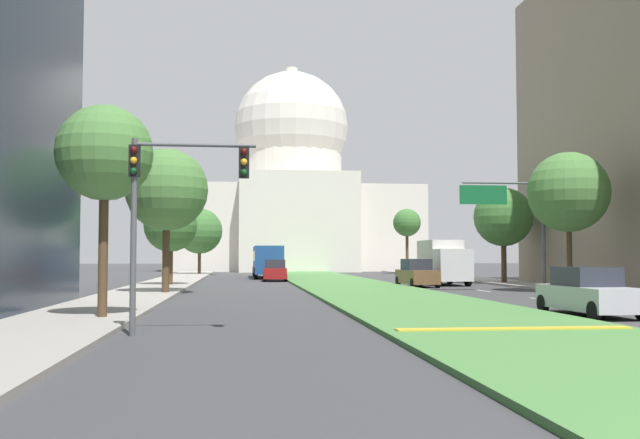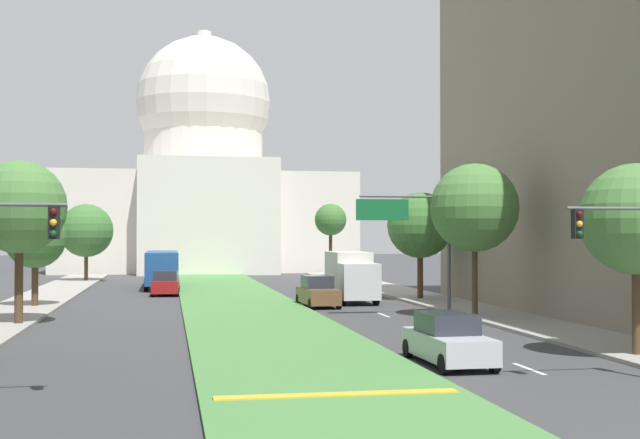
# 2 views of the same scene
# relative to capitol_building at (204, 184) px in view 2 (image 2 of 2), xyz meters

# --- Properties ---
(ground_plane) EXTENTS (260.00, 260.00, 0.00)m
(ground_plane) POSITION_rel_capitol_building_xyz_m (0.00, -48.42, -10.70)
(ground_plane) COLOR #3D3D3F
(grass_median) EXTENTS (7.11, 88.35, 0.14)m
(grass_median) POSITION_rel_capitol_building_xyz_m (0.00, -53.33, -10.63)
(grass_median) COLOR #4C8442
(grass_median) RESTS_ON ground_plane
(median_curb_nose) EXTENTS (6.40, 0.50, 0.04)m
(median_curb_nose) POSITION_rel_capitol_building_xyz_m (0.00, -84.57, -10.54)
(median_curb_nose) COLOR gold
(median_curb_nose) RESTS_ON grass_median
(lane_dashes_right) EXTENTS (0.16, 37.22, 0.01)m
(lane_dashes_right) POSITION_rel_capitol_building_xyz_m (7.06, -61.28, -10.70)
(lane_dashes_right) COLOR silver
(lane_dashes_right) RESTS_ON ground_plane
(sidewalk_left) EXTENTS (4.00, 88.35, 0.15)m
(sidewalk_left) POSITION_rel_capitol_building_xyz_m (-12.56, -58.24, -10.63)
(sidewalk_left) COLOR #9E9991
(sidewalk_left) RESTS_ON ground_plane
(sidewalk_right) EXTENTS (4.00, 88.35, 0.15)m
(sidewalk_right) POSITION_rel_capitol_building_xyz_m (12.56, -58.24, -10.63)
(sidewalk_right) COLOR #9E9991
(sidewalk_right) RESTS_ON ground_plane
(capitol_building) EXTENTS (34.39, 29.34, 29.84)m
(capitol_building) POSITION_rel_capitol_building_xyz_m (0.00, 0.00, 0.00)
(capitol_building) COLOR silver
(capitol_building) RESTS_ON ground_plane
(overhead_guide_sign) EXTENTS (5.13, 0.20, 6.50)m
(overhead_guide_sign) POSITION_rel_capitol_building_xyz_m (8.41, -63.38, -6.08)
(overhead_guide_sign) COLOR #515456
(overhead_guide_sign) RESTS_ON ground_plane
(street_tree_right_near) EXTENTS (3.90, 3.90, 6.80)m
(street_tree_right_near) POSITION_rel_capitol_building_xyz_m (11.70, -79.09, -5.87)
(street_tree_right_near) COLOR #4C3823
(street_tree_right_near) RESTS_ON ground_plane
(street_tree_left_mid) EXTENTS (4.41, 4.41, 7.82)m
(street_tree_left_mid) POSITION_rel_capitol_building_xyz_m (-11.24, -64.39, -5.11)
(street_tree_left_mid) COLOR #4C3823
(street_tree_left_mid) RESTS_ON ground_plane
(street_tree_right_mid) EXTENTS (4.58, 4.58, 8.00)m
(street_tree_right_mid) POSITION_rel_capitol_building_xyz_m (11.26, -64.48, -5.01)
(street_tree_right_mid) COLOR #4C3823
(street_tree_right_mid) RESTS_ON ground_plane
(street_tree_left_far) EXTENTS (3.58, 3.58, 5.92)m
(street_tree_left_far) POSITION_rel_capitol_building_xyz_m (-12.02, -54.19, -6.60)
(street_tree_left_far) COLOR #4C3823
(street_tree_left_far) RESTS_ON ground_plane
(street_tree_right_far) EXTENTS (4.34, 4.34, 7.11)m
(street_tree_right_far) POSITION_rel_capitol_building_xyz_m (11.99, -52.46, -5.78)
(street_tree_right_far) COLOR #4C3823
(street_tree_right_far) RESTS_ON ground_plane
(street_tree_left_distant) EXTENTS (4.85, 4.85, 7.13)m
(street_tree_left_distant) POSITION_rel_capitol_building_xyz_m (-11.70, -26.27, -6.01)
(street_tree_left_distant) COLOR #4C3823
(street_tree_left_distant) RESTS_ON ground_plane
(street_tree_right_distant) EXTENTS (3.13, 3.13, 7.37)m
(street_tree_right_distant) POSITION_rel_capitol_building_xyz_m (11.36, -24.46, -4.95)
(street_tree_right_distant) COLOR #4C3823
(street_tree_right_distant) RESTS_ON ground_plane
(sedan_lead_stopped) EXTENTS (1.94, 4.67, 1.70)m
(sedan_lead_stopped) POSITION_rel_capitol_building_xyz_m (4.82, -79.22, -9.90)
(sedan_lead_stopped) COLOR #BCBCC1
(sedan_lead_stopped) RESTS_ON ground_plane
(sedan_midblock) EXTENTS (2.07, 4.63, 1.87)m
(sedan_midblock) POSITION_rel_capitol_building_xyz_m (4.48, -56.24, -9.84)
(sedan_midblock) COLOR brown
(sedan_midblock) RESTS_ON ground_plane
(sedan_distant) EXTENTS (2.06, 4.20, 1.76)m
(sedan_distant) POSITION_rel_capitol_building_xyz_m (-4.51, -44.84, -9.88)
(sedan_distant) COLOR maroon
(sedan_distant) RESTS_ON ground_plane
(box_truck_delivery) EXTENTS (2.40, 6.40, 3.20)m
(box_truck_delivery) POSITION_rel_capitol_building_xyz_m (7.16, -53.30, -9.02)
(box_truck_delivery) COLOR silver
(box_truck_delivery) RESTS_ON ground_plane
(city_bus) EXTENTS (2.62, 11.00, 2.95)m
(city_bus) POSITION_rel_capitol_building_xyz_m (-4.82, -36.43, -8.93)
(city_bus) COLOR #1E4C8C
(city_bus) RESTS_ON ground_plane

